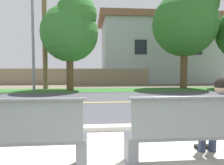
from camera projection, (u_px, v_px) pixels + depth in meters
ground_plane at (95, 98)px, 10.57m from camera, size 140.00×140.00×0.00m
curb_edge at (101, 128)px, 4.95m from camera, size 44.00×0.30×0.11m
street_asphalt at (96, 102)px, 9.08m from camera, size 52.00×8.00×0.01m
road_centre_line at (96, 102)px, 9.08m from camera, size 48.00×0.14×0.01m
far_verge_grass at (94, 90)px, 14.32m from camera, size 48.00×2.80×0.02m
bench_left at (8, 138)px, 2.92m from camera, size 2.04×0.48×1.01m
bench_right at (198, 133)px, 3.17m from camera, size 2.04×0.48×1.01m
seated_person_blue at (218, 115)px, 3.36m from camera, size 0.52×0.68×1.25m
streetlamp at (34, 27)px, 13.54m from camera, size 0.24×2.10×6.77m
shade_tree_far_left at (71, 29)px, 14.03m from camera, size 3.64×3.64×6.01m
shade_tree_left at (187, 19)px, 15.53m from camera, size 4.51×4.51×7.43m
garden_wall at (76, 76)px, 19.62m from camera, size 13.00×0.36×1.40m
house_across_street at (158, 50)px, 23.45m from camera, size 12.52×6.91×6.66m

